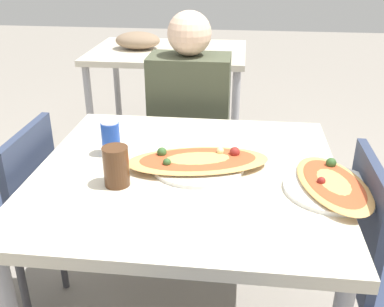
{
  "coord_description": "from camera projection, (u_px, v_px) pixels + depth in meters",
  "views": [
    {
      "loc": [
        0.17,
        -1.34,
        1.47
      ],
      "look_at": [
        0.02,
        0.01,
        0.82
      ],
      "focal_mm": 42.0,
      "sensor_mm": 36.0,
      "label": 1
    }
  ],
  "objects": [
    {
      "name": "dining_table",
      "position": [
        187.0,
        190.0,
        1.56
      ],
      "size": [
        1.02,
        0.99,
        0.76
      ],
      "color": "beige",
      "rests_on": "ground_plane"
    },
    {
      "name": "chair_far_seated",
      "position": [
        192.0,
        143.0,
        2.38
      ],
      "size": [
        0.4,
        0.4,
        0.86
      ],
      "rotation": [
        0.0,
        0.0,
        3.14
      ],
      "color": "#2D3851",
      "rests_on": "ground_plane"
    },
    {
      "name": "chair_side_left",
      "position": [
        10.0,
        215.0,
        1.75
      ],
      "size": [
        0.4,
        0.4,
        0.86
      ],
      "rotation": [
        0.0,
        0.0,
        1.57
      ],
      "color": "#2D3851",
      "rests_on": "ground_plane"
    },
    {
      "name": "person_seated",
      "position": [
        189.0,
        114.0,
        2.19
      ],
      "size": [
        0.38,
        0.25,
        1.19
      ],
      "rotation": [
        0.0,
        0.0,
        3.14
      ],
      "color": "#2D2D38",
      "rests_on": "ground_plane"
    },
    {
      "name": "pizza_main",
      "position": [
        198.0,
        162.0,
        1.54
      ],
      "size": [
        0.52,
        0.32,
        0.06
      ],
      "color": "white",
      "rests_on": "dining_table"
    },
    {
      "name": "soda_can",
      "position": [
        111.0,
        138.0,
        1.61
      ],
      "size": [
        0.07,
        0.07,
        0.12
      ],
      "color": "#1E47B2",
      "rests_on": "dining_table"
    },
    {
      "name": "drink_glass",
      "position": [
        116.0,
        166.0,
        1.41
      ],
      "size": [
        0.08,
        0.08,
        0.13
      ],
      "color": "#4C2D19",
      "rests_on": "dining_table"
    },
    {
      "name": "pizza_second",
      "position": [
        333.0,
        185.0,
        1.39
      ],
      "size": [
        0.3,
        0.42,
        0.06
      ],
      "color": "white",
      "rests_on": "dining_table"
    },
    {
      "name": "background_table",
      "position": [
        163.0,
        58.0,
        3.24
      ],
      "size": [
        1.1,
        0.8,
        0.88
      ],
      "color": "beige",
      "rests_on": "ground_plane"
    }
  ]
}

